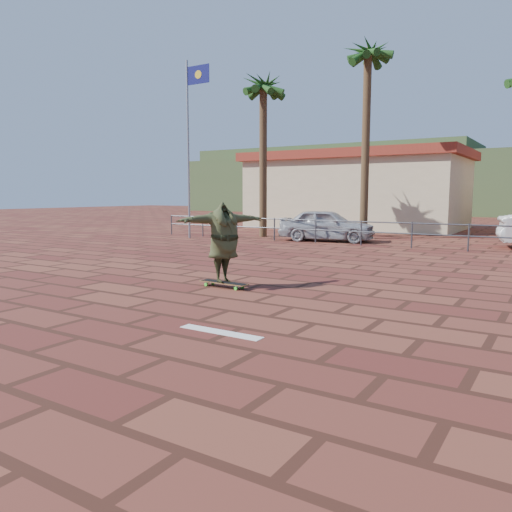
{
  "coord_description": "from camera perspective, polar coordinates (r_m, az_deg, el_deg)",
  "views": [
    {
      "loc": [
        4.99,
        -7.04,
        2.05
      ],
      "look_at": [
        -0.33,
        1.44,
        0.8
      ],
      "focal_mm": 35.0,
      "sensor_mm": 36.0,
      "label": 1
    }
  ],
  "objects": [
    {
      "name": "guardrail",
      "position": [
        19.73,
        17.41,
        2.81
      ],
      "size": [
        24.06,
        0.06,
        1.0
      ],
      "color": "#47494F",
      "rests_on": "ground"
    },
    {
      "name": "hill_back",
      "position": [
        68.6,
        9.03,
        8.66
      ],
      "size": [
        35.0,
        14.0,
        8.0
      ],
      "primitive_type": "cube",
      "color": "#384C28",
      "rests_on": "ground"
    },
    {
      "name": "palm_left",
      "position": [
        24.18,
        12.67,
        21.08
      ],
      "size": [
        2.4,
        2.4,
        9.45
      ],
      "color": "brown",
      "rests_on": "ground"
    },
    {
      "name": "paint_stripe",
      "position": [
        7.53,
        -4.07,
        -8.67
      ],
      "size": [
        1.4,
        0.22,
        0.01
      ],
      "primitive_type": "cube",
      "color": "white",
      "rests_on": "ground"
    },
    {
      "name": "skateboarder",
      "position": [
        10.91,
        -3.72,
        1.57
      ],
      "size": [
        1.41,
        2.22,
        1.76
      ],
      "primitive_type": "imported",
      "rotation": [
        0.0,
        0.0,
        1.16
      ],
      "color": "#3A4022",
      "rests_on": "longboard"
    },
    {
      "name": "flagpole",
      "position": [
        23.52,
        -7.53,
        13.38
      ],
      "size": [
        1.3,
        0.1,
        8.0
      ],
      "color": "gray",
      "rests_on": "ground"
    },
    {
      "name": "longboard",
      "position": [
        11.03,
        -3.68,
        -3.09
      ],
      "size": [
        1.22,
        0.32,
        0.12
      ],
      "rotation": [
        0.0,
        0.0,
        -0.05
      ],
      "color": "olive",
      "rests_on": "ground"
    },
    {
      "name": "car_silver",
      "position": [
        21.98,
        8.1,
        3.53
      ],
      "size": [
        4.37,
        2.47,
        1.4
      ],
      "primitive_type": "imported",
      "rotation": [
        0.0,
        0.0,
        1.78
      ],
      "color": "#A9ABB0",
      "rests_on": "ground"
    },
    {
      "name": "building_west",
      "position": [
        31.05,
        11.48,
        7.4
      ],
      "size": [
        12.6,
        7.6,
        4.5
      ],
      "color": "beige",
      "rests_on": "ground"
    },
    {
      "name": "palm_far_left",
      "position": [
        24.51,
        0.84,
        18.36
      ],
      "size": [
        2.4,
        2.4,
        8.25
      ],
      "color": "brown",
      "rests_on": "ground"
    },
    {
      "name": "ground",
      "position": [
        8.87,
        -3.14,
        -6.25
      ],
      "size": [
        120.0,
        120.0,
        0.0
      ],
      "primitive_type": "plane",
      "color": "brown",
      "rests_on": "ground"
    }
  ]
}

